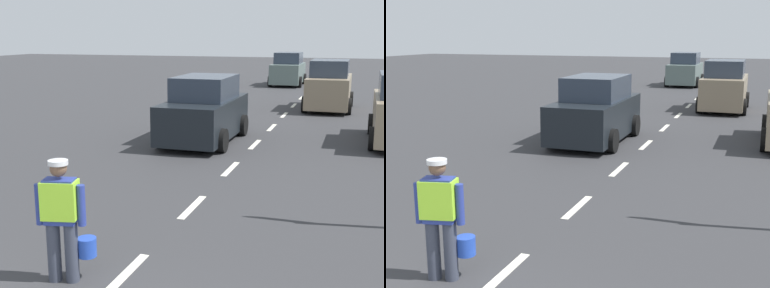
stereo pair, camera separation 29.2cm
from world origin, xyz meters
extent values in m
plane|color=#333335|center=(0.00, 21.00, 0.00)|extent=(96.00, 96.00, 0.00)
cube|color=silver|center=(0.00, 2.70, 0.01)|extent=(0.14, 1.40, 0.01)
cube|color=silver|center=(0.00, 5.70, 0.01)|extent=(0.14, 1.40, 0.01)
cube|color=silver|center=(0.00, 8.70, 0.01)|extent=(0.14, 1.40, 0.01)
cube|color=silver|center=(0.00, 11.70, 0.01)|extent=(0.14, 1.40, 0.01)
cube|color=silver|center=(0.00, 14.70, 0.01)|extent=(0.14, 1.40, 0.01)
cube|color=silver|center=(0.00, 17.70, 0.01)|extent=(0.14, 1.40, 0.01)
cube|color=silver|center=(0.00, 20.70, 0.01)|extent=(0.14, 1.40, 0.01)
cube|color=silver|center=(0.00, 23.70, 0.01)|extent=(0.14, 1.40, 0.01)
cube|color=silver|center=(0.00, 26.70, 0.01)|extent=(0.14, 1.40, 0.01)
cube|color=silver|center=(0.00, 29.70, 0.01)|extent=(0.14, 1.40, 0.01)
cube|color=silver|center=(0.00, 32.70, 0.01)|extent=(0.14, 1.40, 0.01)
cube|color=silver|center=(0.00, 35.70, 0.01)|extent=(0.14, 1.40, 0.01)
cube|color=silver|center=(0.00, 38.70, 0.01)|extent=(0.14, 1.40, 0.01)
cube|color=silver|center=(0.00, 41.70, 0.01)|extent=(0.14, 1.40, 0.01)
cube|color=silver|center=(0.00, 44.70, 0.01)|extent=(0.14, 1.40, 0.01)
cube|color=silver|center=(0.00, 47.70, 0.01)|extent=(0.14, 1.40, 0.01)
cylinder|color=#383D4C|center=(-0.82, 2.28, 0.41)|extent=(0.18, 0.18, 0.82)
cylinder|color=#383D4C|center=(-0.59, 2.34, 0.41)|extent=(0.18, 0.18, 0.82)
cube|color=navy|center=(-0.71, 2.31, 1.12)|extent=(0.44, 0.32, 0.60)
cube|color=#A5EA33|center=(-0.71, 2.31, 1.14)|extent=(0.51, 0.38, 0.51)
cylinder|color=navy|center=(-0.98, 2.25, 1.07)|extent=(0.11, 0.11, 0.55)
cylinder|color=navy|center=(-0.43, 2.38, 1.07)|extent=(0.11, 0.11, 0.55)
sphere|color=brown|center=(-0.71, 2.31, 1.56)|extent=(0.22, 0.22, 0.22)
cylinder|color=silver|center=(-0.71, 2.31, 1.64)|extent=(0.26, 0.26, 0.06)
cylinder|color=#2347B7|center=(-0.44, 2.48, 0.45)|extent=(0.26, 0.26, 0.26)
cube|color=gray|center=(1.58, 19.94, 0.81)|extent=(1.74, 4.09, 1.26)
cube|color=#2D3847|center=(1.58, 19.84, 1.79)|extent=(1.53, 2.25, 0.70)
cylinder|color=black|center=(0.69, 21.21, 0.34)|extent=(0.22, 0.68, 0.68)
cylinder|color=black|center=(2.47, 21.21, 0.34)|extent=(0.22, 0.68, 0.68)
cylinder|color=black|center=(0.69, 18.67, 0.34)|extent=(0.22, 0.68, 0.68)
cylinder|color=black|center=(2.47, 18.67, 0.34)|extent=(0.22, 0.68, 0.68)
cylinder|color=black|center=(3.31, 14.53, 0.34)|extent=(0.22, 0.68, 0.68)
cylinder|color=black|center=(3.31, 11.99, 0.34)|extent=(0.22, 0.68, 0.68)
cube|color=slate|center=(-1.61, 30.15, 0.78)|extent=(1.78, 3.93, 1.19)
cube|color=#2D3847|center=(-1.61, 30.25, 1.72)|extent=(1.56, 2.16, 0.70)
cylinder|color=black|center=(-0.70, 28.94, 0.34)|extent=(0.22, 0.68, 0.68)
cylinder|color=black|center=(-2.52, 28.94, 0.34)|extent=(0.22, 0.68, 0.68)
cylinder|color=black|center=(-0.70, 31.37, 0.34)|extent=(0.22, 0.68, 0.68)
cylinder|color=black|center=(-2.52, 31.37, 0.34)|extent=(0.22, 0.68, 0.68)
cube|color=black|center=(-1.58, 11.70, 0.74)|extent=(1.80, 4.22, 1.12)
cube|color=#2D3847|center=(-1.58, 11.81, 1.65)|extent=(1.58, 2.32, 0.70)
cylinder|color=black|center=(-0.67, 10.40, 0.34)|extent=(0.22, 0.68, 0.68)
cylinder|color=black|center=(-2.50, 10.40, 0.34)|extent=(0.22, 0.68, 0.68)
cylinder|color=black|center=(-0.67, 13.01, 0.34)|extent=(0.22, 0.68, 0.68)
cylinder|color=black|center=(-2.50, 13.01, 0.34)|extent=(0.22, 0.68, 0.68)
camera|label=1|loc=(2.94, -3.29, 3.26)|focal=48.60mm
camera|label=2|loc=(3.22, -3.19, 3.26)|focal=48.60mm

